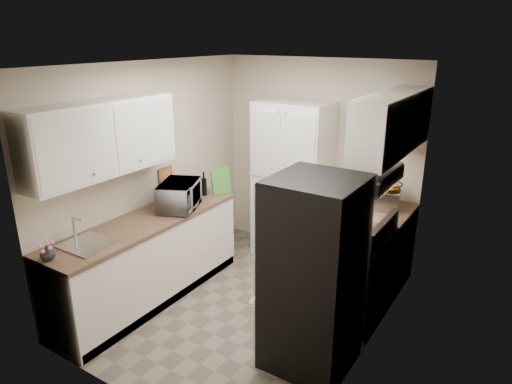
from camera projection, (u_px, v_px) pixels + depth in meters
ground at (248, 305)px, 4.90m from camera, size 3.20×3.20×0.00m
room_shell at (245, 159)px, 4.37m from camera, size 2.64×3.24×2.52m
pantry_cabinet at (292, 182)px, 5.72m from camera, size 0.90×0.55×2.00m
base_cabinet_left at (149, 261)px, 4.92m from camera, size 0.60×2.30×0.88m
countertop_left at (146, 222)px, 4.77m from camera, size 0.63×2.33×0.04m
base_cabinet_right at (378, 249)px, 5.19m from camera, size 0.60×0.80×0.88m
countertop_right at (381, 211)px, 5.04m from camera, size 0.63×0.83×0.04m
electric_range at (350, 275)px, 4.55m from camera, size 0.71×0.78×1.13m
refrigerator at (313, 275)px, 3.81m from camera, size 0.70×0.72×1.70m
microwave at (179, 196)px, 5.02m from camera, size 0.57×0.65×0.30m
wine_bottle at (204, 185)px, 5.45m from camera, size 0.07×0.07×0.26m
flower_vase at (47, 253)px, 3.90m from camera, size 0.14×0.14×0.13m
cutting_board at (221, 181)px, 5.49m from camera, size 0.10×0.25×0.32m
toaster_oven at (386, 199)px, 5.06m from camera, size 0.36×0.42×0.21m
fruit_basket at (390, 185)px, 5.01m from camera, size 0.35×0.35×0.12m
kitchen_mat at (277, 290)px, 5.19m from camera, size 0.65×0.84×0.01m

